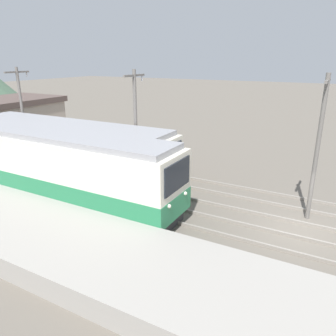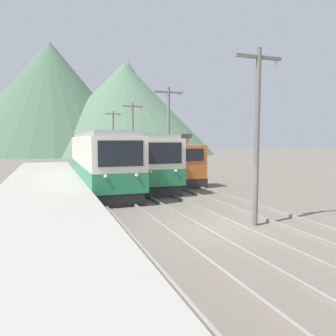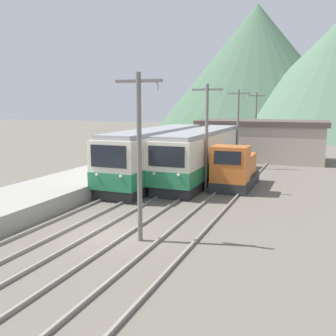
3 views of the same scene
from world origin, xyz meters
TOP-DOWN VIEW (x-y plane):
  - ground_plane at (0.00, 0.00)m, footprint 200.00×200.00m
  - platform_left at (-6.25, 0.00)m, footprint 4.50×54.00m
  - track_left at (-2.60, 0.00)m, footprint 1.54×60.00m
  - track_center at (0.20, 0.00)m, footprint 1.54×60.00m
  - track_right at (3.20, 0.00)m, footprint 1.54×60.00m
  - commuter_train_left at (-2.60, 11.77)m, footprint 2.84×14.02m
  - commuter_train_center at (0.20, 13.84)m, footprint 2.84×14.58m
  - shunting_locomotive at (3.20, 11.71)m, footprint 2.40×5.55m
  - catenary_mast_near at (1.71, -0.15)m, footprint 2.00×0.20m
  - catenary_mast_mid at (1.71, 9.81)m, footprint 2.00×0.20m
  - catenary_mast_far at (1.71, 19.77)m, footprint 2.00×0.20m
  - catenary_mast_distant at (1.71, 29.73)m, footprint 2.00×0.20m
  - station_building at (2.98, 26.00)m, footprint 12.60×6.30m
  - mountain_backdrop at (3.79, 68.25)m, footprint 57.92×48.56m

SIDE VIEW (x-z plane):
  - ground_plane at x=0.00m, z-range 0.00..0.00m
  - track_left at x=-2.60m, z-range 0.00..0.14m
  - track_center at x=0.20m, z-range 0.00..0.14m
  - track_right at x=3.20m, z-range 0.00..0.14m
  - platform_left at x=-6.25m, z-range 0.00..0.89m
  - shunting_locomotive at x=3.20m, z-range -0.29..2.71m
  - commuter_train_center at x=0.20m, z-range -0.13..3.59m
  - commuter_train_left at x=-2.60m, z-range -0.15..3.71m
  - station_building at x=2.98m, z-range 0.02..4.03m
  - catenary_mast_near at x=1.71m, z-range 0.32..7.19m
  - catenary_mast_mid at x=1.71m, z-range 0.32..7.19m
  - catenary_mast_far at x=1.71m, z-range 0.32..7.19m
  - catenary_mast_distant at x=1.71m, z-range 0.32..7.19m
  - mountain_backdrop at x=3.79m, z-range -1.24..24.72m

